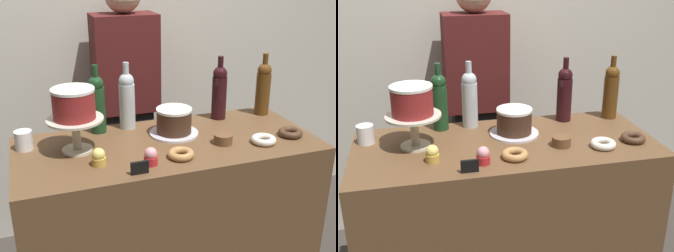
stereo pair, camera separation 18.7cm
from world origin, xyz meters
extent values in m
cube|color=beige|center=(0.00, 0.87, 1.30)|extent=(6.00, 0.05, 2.60)
cube|color=brown|center=(0.00, 0.00, 0.45)|extent=(1.35, 0.60, 0.91)
cylinder|color=beige|center=(-0.40, 0.04, 0.91)|extent=(0.13, 0.13, 0.01)
cylinder|color=beige|center=(-0.40, 0.04, 0.98)|extent=(0.04, 0.04, 0.13)
cylinder|color=beige|center=(-0.40, 0.04, 1.05)|extent=(0.24, 0.24, 0.01)
cylinder|color=maroon|center=(-0.40, 0.04, 1.12)|extent=(0.18, 0.18, 0.12)
cylinder|color=white|center=(-0.40, 0.04, 1.18)|extent=(0.18, 0.18, 0.01)
cylinder|color=silver|center=(0.06, 0.09, 0.91)|extent=(0.23, 0.23, 0.01)
cylinder|color=#3D2619|center=(0.06, 0.09, 0.97)|extent=(0.16, 0.16, 0.11)
cylinder|color=white|center=(0.06, 0.09, 1.03)|extent=(0.17, 0.17, 0.01)
cylinder|color=#5B3814|center=(0.60, 0.20, 1.02)|extent=(0.08, 0.08, 0.22)
sphere|color=#5B3814|center=(0.60, 0.20, 1.14)|extent=(0.07, 0.07, 0.07)
cylinder|color=#5B3814|center=(0.60, 0.20, 1.19)|extent=(0.03, 0.03, 0.08)
cylinder|color=#B2BCC1|center=(-0.13, 0.24, 1.02)|extent=(0.08, 0.08, 0.22)
sphere|color=#B2BCC1|center=(-0.13, 0.24, 1.14)|extent=(0.07, 0.07, 0.07)
cylinder|color=#B2BCC1|center=(-0.13, 0.24, 1.19)|extent=(0.03, 0.03, 0.08)
cylinder|color=black|center=(0.35, 0.21, 1.02)|extent=(0.08, 0.08, 0.22)
sphere|color=black|center=(0.35, 0.21, 1.14)|extent=(0.07, 0.07, 0.07)
cylinder|color=black|center=(0.35, 0.21, 1.19)|extent=(0.03, 0.03, 0.08)
cylinder|color=#193D1E|center=(-0.27, 0.23, 1.02)|extent=(0.08, 0.08, 0.22)
sphere|color=#193D1E|center=(-0.27, 0.23, 1.14)|extent=(0.07, 0.07, 0.07)
cylinder|color=#193D1E|center=(-0.27, 0.23, 1.19)|extent=(0.03, 0.03, 0.08)
cylinder|color=red|center=(-0.14, -0.18, 0.92)|extent=(0.06, 0.06, 0.03)
sphere|color=pink|center=(-0.14, -0.18, 0.95)|extent=(0.05, 0.05, 0.05)
cylinder|color=gold|center=(-0.33, -0.12, 0.92)|extent=(0.06, 0.06, 0.03)
sphere|color=#EFDB6B|center=(-0.33, -0.12, 0.95)|extent=(0.05, 0.05, 0.05)
torus|color=silver|center=(0.40, -0.15, 0.92)|extent=(0.11, 0.11, 0.03)
torus|color=#472D1E|center=(0.57, -0.11, 0.92)|extent=(0.11, 0.11, 0.03)
torus|color=#B27F47|center=(0.00, -0.16, 0.92)|extent=(0.11, 0.11, 0.03)
cylinder|color=brown|center=(0.23, -0.09, 0.91)|extent=(0.08, 0.08, 0.01)
cylinder|color=brown|center=(0.23, -0.09, 0.92)|extent=(0.08, 0.08, 0.01)
cylinder|color=brown|center=(0.23, -0.09, 0.93)|extent=(0.08, 0.08, 0.01)
cylinder|color=brown|center=(0.23, -0.09, 0.94)|extent=(0.08, 0.08, 0.01)
cube|color=black|center=(-0.20, -0.25, 0.93)|extent=(0.07, 0.01, 0.05)
cylinder|color=white|center=(-0.61, 0.14, 0.95)|extent=(0.08, 0.08, 0.08)
cube|color=black|center=(-0.03, 0.67, 0.42)|extent=(0.28, 0.18, 0.85)
cube|color=#4C1919|center=(-0.03, 0.67, 1.12)|extent=(0.36, 0.22, 0.55)
camera|label=1|loc=(-0.57, -1.65, 1.67)|focal=45.23mm
camera|label=2|loc=(-0.39, -1.70, 1.67)|focal=45.23mm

